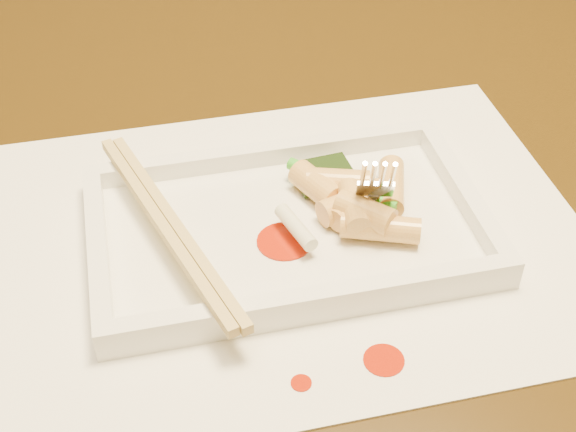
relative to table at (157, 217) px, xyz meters
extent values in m
cube|color=black|center=(0.00, 0.00, 0.08)|extent=(1.40, 0.90, 0.04)
cylinder|color=black|center=(0.62, 0.37, -0.29)|extent=(0.07, 0.07, 0.71)
cube|color=white|center=(0.08, -0.16, 0.10)|extent=(0.40, 0.30, 0.00)
cylinder|color=#B21E05|center=(0.11, -0.27, 0.10)|extent=(0.02, 0.02, 0.00)
cylinder|color=#B21E05|center=(0.06, -0.28, 0.10)|extent=(0.01, 0.01, 0.00)
cube|color=white|center=(0.08, -0.16, 0.11)|extent=(0.26, 0.16, 0.01)
cube|color=white|center=(0.08, -0.08, 0.12)|extent=(0.26, 0.01, 0.01)
cube|color=white|center=(0.08, -0.23, 0.12)|extent=(0.26, 0.01, 0.01)
cube|color=white|center=(-0.04, -0.16, 0.12)|extent=(0.01, 0.14, 0.01)
cube|color=white|center=(0.21, -0.16, 0.12)|extent=(0.01, 0.14, 0.01)
cube|color=black|center=(0.12, -0.12, 0.12)|extent=(0.04, 0.03, 0.01)
cylinder|color=#EAEACC|center=(0.08, -0.17, 0.12)|extent=(0.02, 0.04, 0.01)
cylinder|color=#2C9D19|center=(0.12, -0.14, 0.12)|extent=(0.06, 0.07, 0.01)
cube|color=tan|center=(0.00, -0.16, 0.13)|extent=(0.06, 0.20, 0.01)
cube|color=tan|center=(0.01, -0.16, 0.13)|extent=(0.06, 0.20, 0.01)
cylinder|color=#B21E05|center=(0.08, -0.17, 0.11)|extent=(0.04, 0.04, 0.00)
cylinder|color=#E5C16B|center=(0.11, -0.13, 0.12)|extent=(0.03, 0.04, 0.02)
cylinder|color=#E5C16B|center=(0.13, -0.16, 0.12)|extent=(0.05, 0.04, 0.02)
cylinder|color=#E5C16B|center=(0.12, -0.17, 0.13)|extent=(0.02, 0.04, 0.02)
cylinder|color=#E5C16B|center=(0.13, -0.16, 0.12)|extent=(0.05, 0.03, 0.02)
cylinder|color=#E5C16B|center=(0.14, -0.18, 0.12)|extent=(0.05, 0.03, 0.02)
cylinder|color=#E5C16B|center=(0.13, -0.17, 0.13)|extent=(0.04, 0.04, 0.02)
cylinder|color=#E5C16B|center=(0.12, -0.13, 0.12)|extent=(0.05, 0.03, 0.02)
cylinder|color=#E5C16B|center=(0.16, -0.15, 0.12)|extent=(0.03, 0.05, 0.02)
camera|label=1|loc=(-0.01, -0.54, 0.47)|focal=50.00mm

